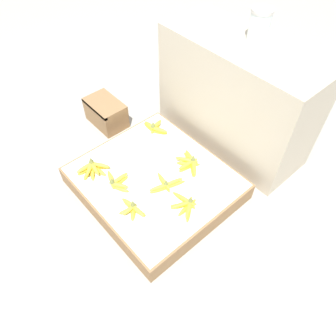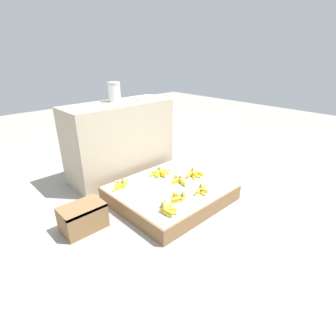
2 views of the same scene
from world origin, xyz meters
TOP-DOWN VIEW (x-y plane):
  - ground_plane at (0.00, 0.00)m, footprint 10.00×10.00m
  - display_platform at (0.00, 0.00)m, footprint 0.98×0.89m
  - back_vendor_table at (-0.01, 0.76)m, footprint 1.13×0.46m
  - wooden_crate at (-0.80, 0.15)m, footprint 0.33×0.22m
  - banana_bunch_front_left at (-0.31, -0.28)m, footprint 0.16×0.21m
  - banana_bunch_front_midleft at (-0.11, -0.23)m, footprint 0.22×0.15m
  - banana_bunch_front_midright at (0.12, -0.28)m, footprint 0.19×0.13m
  - banana_bunch_middle_midright at (0.12, -0.00)m, footprint 0.17×0.24m
  - banana_bunch_middle_right at (0.31, -0.01)m, footprint 0.22×0.18m
  - banana_bunch_back_left at (-0.34, 0.29)m, footprint 0.22×0.14m
  - banana_bunch_back_midright at (0.09, 0.24)m, footprint 0.23×0.17m
  - glass_jar at (0.01, 0.84)m, footprint 0.13×0.13m
  - foam_tray_white at (0.38, 0.78)m, footprint 0.28×0.19m

SIDE VIEW (x-z plane):
  - ground_plane at x=0.00m, z-range 0.00..0.00m
  - display_platform at x=0.00m, z-range 0.00..0.14m
  - wooden_crate at x=-0.80m, z-range 0.00..0.21m
  - banana_bunch_middle_right at x=0.31m, z-range 0.12..0.22m
  - banana_bunch_middle_midright at x=0.12m, z-range 0.12..0.21m
  - banana_bunch_front_midright at x=0.12m, z-range 0.12..0.22m
  - banana_bunch_front_left at x=-0.31m, z-range 0.12..0.22m
  - banana_bunch_back_midright at x=0.09m, z-range 0.12..0.22m
  - banana_bunch_front_midleft at x=-0.11m, z-range 0.12..0.22m
  - banana_bunch_back_left at x=-0.34m, z-range 0.12..0.23m
  - back_vendor_table at x=-0.01m, z-range 0.00..0.81m
  - foam_tray_white at x=0.38m, z-range 0.81..0.82m
  - glass_jar at x=0.01m, z-range 0.81..1.00m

